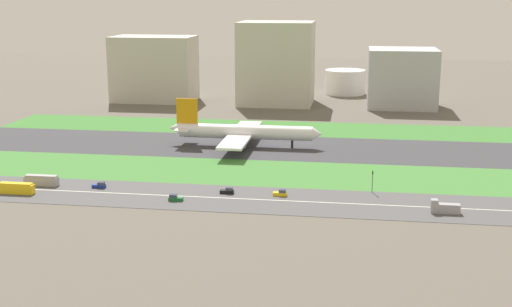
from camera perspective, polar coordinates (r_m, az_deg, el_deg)
ground_plane at (r=279.45m, az=2.43°, el=0.48°), size 800.00×800.00×0.00m
runway at (r=279.44m, az=2.43°, el=0.49°), size 280.00×46.00×0.10m
grass_median_north at (r=319.33m, az=3.22°, el=2.13°), size 280.00×36.00×0.10m
grass_median_south at (r=239.91m, az=1.39°, el=-1.68°), size 280.00×36.00×0.10m
highway at (r=209.46m, az=0.30°, el=-3.95°), size 280.00×28.00×0.10m
highway_centerline at (r=209.45m, az=0.30°, el=-3.94°), size 266.00×0.50×0.01m
airliner at (r=280.53m, az=-1.23°, el=1.85°), size 65.00×56.00×19.70m
car_1 at (r=215.69m, az=-2.44°, el=-3.20°), size 4.40×1.80×2.00m
car_3 at (r=209.61m, az=-6.90°, el=-3.79°), size 4.40×1.80×2.00m
car_0 at (r=213.22m, az=2.11°, el=-3.40°), size 4.40×1.80×2.00m
truck_0 at (r=204.07m, az=15.73°, el=-4.47°), size 8.40×2.50×4.00m
bus_1 at (r=228.62m, az=-19.72°, el=-2.80°), size 11.60×2.50×3.50m
bus_0 at (r=235.49m, az=-17.80°, el=-2.19°), size 11.60×2.50×3.50m
car_2 at (r=227.56m, az=-13.17°, el=-2.66°), size 4.40×1.80×2.00m
traffic_light at (r=218.88m, az=9.88°, el=-2.23°), size 0.36×0.50×7.20m
terminal_building at (r=404.97m, az=-8.64°, el=7.14°), size 47.68×29.00×38.24m
hangar_building at (r=389.48m, az=1.74°, el=7.69°), size 42.22×35.43×47.09m
office_tower at (r=388.48m, az=12.31°, el=6.30°), size 37.85×34.40×32.63m
fuel_tank_west at (r=433.39m, az=7.58°, el=6.06°), size 25.50×25.50×15.32m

